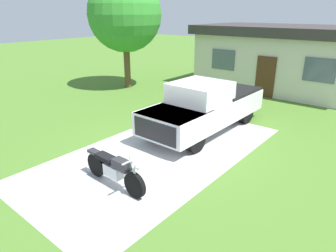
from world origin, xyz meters
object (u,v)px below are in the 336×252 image
at_px(pickup_truck, 206,106).
at_px(neighbor_house, 284,57).
at_px(shade_tree, 125,15).
at_px(motorcycle, 114,169).

xyz_separation_m(pickup_truck, neighbor_house, (-0.20, 8.45, 0.84)).
bearing_deg(neighbor_house, pickup_truck, -88.65).
relative_size(shade_tree, neighbor_house, 0.64).
height_order(motorcycle, shade_tree, shade_tree).
bearing_deg(shade_tree, pickup_truck, -21.49).
distance_m(pickup_truck, neighbor_house, 8.49).
bearing_deg(pickup_truck, neighbor_house, 91.35).
height_order(motorcycle, pickup_truck, pickup_truck).
distance_m(motorcycle, shade_tree, 11.43).
xyz_separation_m(motorcycle, shade_tree, (-7.65, 7.70, 3.59)).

